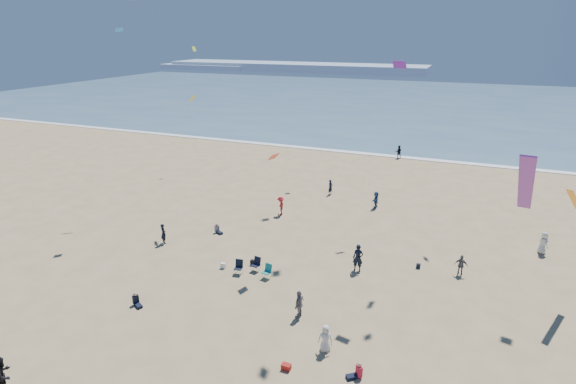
% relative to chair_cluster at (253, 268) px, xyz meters
% --- Properties ---
extents(ocean, '(220.00, 100.00, 0.06)m').
position_rel_chair_cluster_xyz_m(ocean, '(1.53, 84.50, -0.47)').
color(ocean, '#476B84').
rests_on(ocean, ground).
extents(surf_line, '(220.00, 1.20, 0.08)m').
position_rel_chair_cluster_xyz_m(surf_line, '(1.53, 34.50, -0.46)').
color(surf_line, white).
rests_on(surf_line, ground).
extents(headland_far, '(110.00, 20.00, 3.20)m').
position_rel_chair_cluster_xyz_m(headland_far, '(-58.47, 159.50, 1.10)').
color(headland_far, '#7A8EA8').
rests_on(headland_far, ground).
extents(headland_near, '(40.00, 14.00, 2.00)m').
position_rel_chair_cluster_xyz_m(headland_near, '(-98.47, 154.50, 0.50)').
color(headland_near, '#7A8EA8').
rests_on(headland_near, ground).
extents(standing_flyers, '(38.58, 54.35, 1.94)m').
position_rel_chair_cluster_xyz_m(standing_flyers, '(5.05, 1.81, 0.35)').
color(standing_flyers, gray).
rests_on(standing_flyers, ground).
extents(seated_group, '(15.64, 22.00, 0.84)m').
position_rel_chair_cluster_xyz_m(seated_group, '(1.01, -7.92, -0.08)').
color(seated_group, silver).
rests_on(seated_group, ground).
extents(chair_cluster, '(2.70, 1.50, 1.00)m').
position_rel_chair_cluster_xyz_m(chair_cluster, '(0.00, 0.00, 0.00)').
color(chair_cluster, black).
rests_on(chair_cluster, ground).
extents(white_tote, '(0.35, 0.20, 0.40)m').
position_rel_chair_cluster_xyz_m(white_tote, '(-2.34, 0.00, -0.30)').
color(white_tote, white).
rests_on(white_tote, ground).
extents(black_backpack, '(0.30, 0.22, 0.38)m').
position_rel_chair_cluster_xyz_m(black_backpack, '(-0.64, 1.19, -0.31)').
color(black_backpack, black).
rests_on(black_backpack, ground).
extents(cooler, '(0.45, 0.30, 0.30)m').
position_rel_chair_cluster_xyz_m(cooler, '(5.49, -7.60, -0.35)').
color(cooler, '#A31E17').
rests_on(cooler, ground).
extents(navy_bag, '(0.28, 0.18, 0.34)m').
position_rel_chair_cluster_xyz_m(navy_bag, '(10.30, 5.08, -0.33)').
color(navy_bag, black).
rests_on(navy_bag, ground).
extents(kites_aloft, '(41.30, 42.89, 26.97)m').
position_rel_chair_cluster_xyz_m(kites_aloft, '(10.31, 3.40, 14.26)').
color(kites_aloft, red).
rests_on(kites_aloft, ground).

